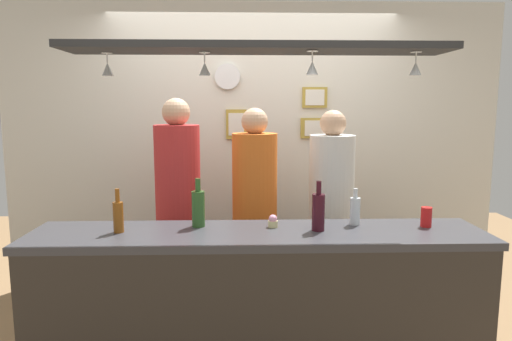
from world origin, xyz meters
name	(u,v)px	position (x,y,z in m)	size (l,w,h in m)	color
back_wall	(253,151)	(0.00, 1.10, 1.30)	(4.40, 0.06, 2.60)	silver
bar_counter	(259,292)	(0.00, -0.50, 0.66)	(2.70, 0.55, 0.97)	#38383D
overhead_glass_rack	(258,48)	(0.00, -0.30, 2.03)	(2.20, 0.36, 0.04)	black
hanging_wineglass_far_left	(108,69)	(-0.88, -0.23, 1.92)	(0.07, 0.07, 0.13)	silver
hanging_wineglass_left	(205,68)	(-0.31, -0.28, 1.92)	(0.07, 0.07, 0.13)	silver
hanging_wineglass_center_left	(312,67)	(0.30, -0.37, 1.92)	(0.07, 0.07, 0.13)	silver
hanging_wineglass_center	(416,68)	(0.90, -0.34, 1.92)	(0.07, 0.07, 0.13)	silver
person_left_red_shirt	(178,191)	(-0.58, 0.42, 1.07)	(0.34, 0.34, 1.76)	#2D334C
person_middle_orange_shirt	(255,197)	(0.00, 0.42, 1.02)	(0.34, 0.34, 1.69)	#2D334C
person_right_white_patterned_shirt	(331,198)	(0.59, 0.42, 1.01)	(0.34, 0.34, 1.68)	#2D334C
bottle_champagne_green	(198,208)	(-0.36, -0.23, 1.09)	(0.08, 0.08, 0.30)	#2D5623
bottle_soda_clear	(355,210)	(0.61, -0.21, 1.06)	(0.06, 0.06, 0.23)	silver
bottle_wine_dark_red	(318,211)	(0.36, -0.34, 1.09)	(0.08, 0.08, 0.30)	#380F19
bottle_beer_amber_tall	(118,216)	(-0.82, -0.34, 1.07)	(0.06, 0.06, 0.26)	brown
drink_can	(426,217)	(1.03, -0.28, 1.03)	(0.07, 0.07, 0.12)	red
cupcake	(273,221)	(0.09, -0.26, 1.00)	(0.06, 0.06, 0.08)	beige
picture_frame_lower_pair	(317,128)	(0.58, 1.06, 1.51)	(0.30, 0.02, 0.18)	#B29338
picture_frame_upper_small	(315,97)	(0.55, 1.06, 1.78)	(0.22, 0.02, 0.18)	#B29338
picture_frame_crest	(236,124)	(-0.15, 1.06, 1.54)	(0.18, 0.02, 0.26)	#B29338
wall_clock	(227,77)	(-0.22, 1.05, 1.96)	(0.22, 0.22, 0.03)	white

